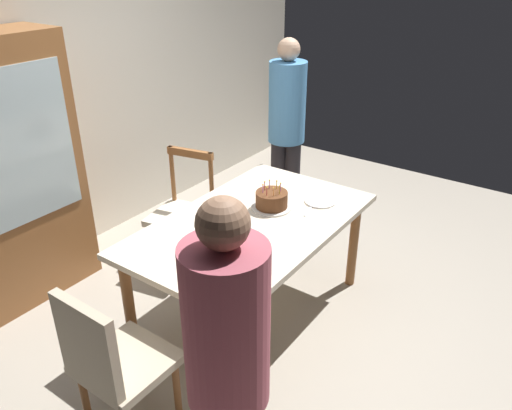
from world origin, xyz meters
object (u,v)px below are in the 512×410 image
(chair_upholstered, at_px, (111,361))
(person_celebrant, at_px, (228,367))
(dining_table, at_px, (252,233))
(plate_near_celebrant, at_px, (236,264))
(chair_spindle_back, at_px, (183,214))
(plate_far_side, at_px, (216,216))
(birthday_cake, at_px, (271,200))
(plate_near_guest, at_px, (320,201))
(person_guest, at_px, (287,124))

(chair_upholstered, bearing_deg, person_celebrant, -91.53)
(dining_table, distance_m, plate_near_celebrant, 0.53)
(chair_spindle_back, bearing_deg, plate_far_side, -116.52)
(chair_upholstered, height_order, person_celebrant, person_celebrant)
(plate_near_celebrant, height_order, chair_upholstered, chair_upholstered)
(birthday_cake, height_order, person_celebrant, person_celebrant)
(birthday_cake, distance_m, person_celebrant, 1.69)
(plate_near_guest, relative_size, chair_spindle_back, 0.23)
(chair_spindle_back, bearing_deg, chair_upholstered, -149.26)
(plate_near_guest, distance_m, chair_upholstered, 1.77)
(plate_far_side, bearing_deg, person_celebrant, -138.88)
(plate_near_celebrant, bearing_deg, plate_near_guest, 0.00)
(plate_near_guest, relative_size, person_guest, 0.13)
(plate_far_side, relative_size, chair_spindle_back, 0.23)
(birthday_cake, distance_m, chair_spindle_back, 0.91)
(plate_far_side, relative_size, plate_near_guest, 1.00)
(plate_near_guest, height_order, person_celebrant, person_celebrant)
(person_celebrant, distance_m, person_guest, 2.87)
(dining_table, height_order, plate_near_celebrant, plate_near_celebrant)
(dining_table, xyz_separation_m, chair_upholstered, (-1.24, -0.03, -0.14))
(person_celebrant, bearing_deg, person_guest, 27.75)
(chair_upholstered, distance_m, person_guest, 2.62)
(plate_near_celebrant, xyz_separation_m, plate_near_guest, (0.97, 0.00, 0.00))
(person_guest, bearing_deg, birthday_cake, -152.64)
(person_celebrant, bearing_deg, chair_spindle_back, 47.86)
(plate_near_celebrant, bearing_deg, plate_far_side, 50.33)
(dining_table, relative_size, plate_far_side, 7.70)
(birthday_cake, bearing_deg, dining_table, -179.84)
(plate_far_side, xyz_separation_m, person_celebrant, (-1.17, -1.02, 0.18))
(chair_spindle_back, bearing_deg, person_celebrant, -132.14)
(plate_near_celebrant, relative_size, plate_near_guest, 1.00)
(plate_near_guest, xyz_separation_m, person_celebrant, (-1.77, -0.56, 0.18))
(plate_near_celebrant, xyz_separation_m, plate_far_side, (0.38, 0.46, 0.00))
(plate_near_celebrant, distance_m, chair_upholstered, 0.83)
(birthday_cake, xyz_separation_m, plate_far_side, (-0.32, 0.23, -0.05))
(plate_far_side, height_order, chair_spindle_back, chair_spindle_back)
(person_guest, bearing_deg, dining_table, -157.07)
(dining_table, bearing_deg, plate_near_guest, -24.33)
(plate_far_side, bearing_deg, birthday_cake, -35.67)
(plate_far_side, xyz_separation_m, plate_near_guest, (0.59, -0.46, 0.00))
(dining_table, distance_m, person_guest, 1.42)
(plate_near_celebrant, bearing_deg, person_guest, 23.83)
(dining_table, relative_size, plate_near_guest, 7.70)
(person_celebrant, bearing_deg, dining_table, 32.26)
(dining_table, xyz_separation_m, plate_far_side, (-0.08, 0.23, 0.09))
(birthday_cake, height_order, plate_near_celebrant, birthday_cake)
(dining_table, xyz_separation_m, plate_near_guest, (0.51, -0.23, 0.09))
(chair_upholstered, bearing_deg, person_guest, 12.75)
(dining_table, relative_size, birthday_cake, 6.05)
(dining_table, xyz_separation_m, birthday_cake, (0.23, 0.00, 0.14))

